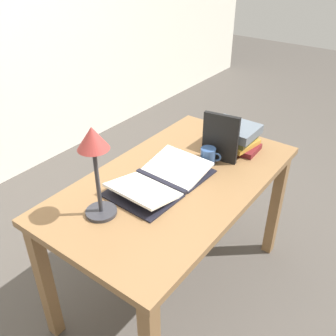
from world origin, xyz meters
TOP-DOWN VIEW (x-y plane):
  - ground_plane at (0.00, 0.00)m, footprint 12.00×12.00m
  - reading_desk at (0.00, 0.00)m, footprint 1.33×0.75m
  - open_book at (-0.07, 0.04)m, footprint 0.52×0.33m
  - book_stack_tall at (0.45, -0.07)m, footprint 0.23×0.30m
  - book_standing_upright at (0.29, -0.08)m, footprint 0.05×0.19m
  - reading_lamp at (-0.41, 0.10)m, footprint 0.14×0.14m
  - coffee_mug at (0.22, -0.05)m, footprint 0.08×0.10m

SIDE VIEW (x-z plane):
  - ground_plane at x=0.00m, z-range 0.00..0.00m
  - reading_desk at x=0.00m, z-range 0.28..1.04m
  - open_book at x=-0.07m, z-range 0.75..0.82m
  - coffee_mug at x=0.22m, z-range 0.77..0.86m
  - book_stack_tall at x=0.45m, z-range 0.77..0.90m
  - book_standing_upright at x=0.29m, z-range 0.77..1.03m
  - reading_lamp at x=-0.41m, z-range 0.86..1.27m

